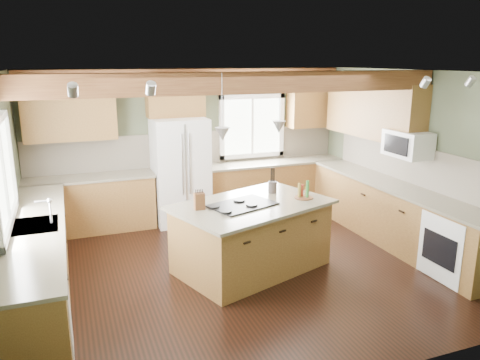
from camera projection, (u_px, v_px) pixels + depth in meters
name	position (u px, v px, depth m)	size (l,w,h in m)	color
floor	(241.00, 267.00, 6.36)	(5.60, 5.60, 0.00)	black
ceiling	(241.00, 72.00, 5.71)	(5.60, 5.60, 0.00)	silver
wall_back	(191.00, 143.00, 8.30)	(5.60, 5.60, 0.00)	#444A35
wall_left	(1.00, 197.00, 5.08)	(5.00, 5.00, 0.00)	#444A35
wall_right	(416.00, 159.00, 7.00)	(5.00, 5.00, 0.00)	#444A35
ceiling_beam	(243.00, 83.00, 5.69)	(5.55, 0.26, 0.26)	#512817
soffit_trim	(191.00, 72.00, 7.90)	(5.55, 0.20, 0.10)	#512817
backsplash_back	(192.00, 148.00, 8.31)	(5.58, 0.03, 0.58)	brown
backsplash_right	(412.00, 164.00, 7.06)	(0.03, 3.70, 0.58)	brown
base_cab_back_left	(91.00, 205.00, 7.63)	(2.02, 0.60, 0.88)	brown
counter_back_left	(89.00, 178.00, 7.52)	(2.06, 0.64, 0.04)	#4E4839
base_cab_back_right	(274.00, 186.00, 8.75)	(2.62, 0.60, 0.88)	brown
counter_back_right	(274.00, 162.00, 8.64)	(2.66, 0.64, 0.04)	#4E4839
base_cab_left	(39.00, 264.00, 5.44)	(0.60, 3.70, 0.88)	brown
counter_left	(35.00, 227.00, 5.33)	(0.64, 3.74, 0.04)	#4E4839
base_cab_right	(392.00, 215.00, 7.15)	(0.60, 3.70, 0.88)	brown
counter_right	(395.00, 186.00, 7.04)	(0.64, 3.74, 0.04)	#4E4839
upper_cab_back_left	(69.00, 112.00, 7.30)	(1.40, 0.35, 0.90)	brown
upper_cab_over_fridge	(175.00, 96.00, 7.82)	(0.96, 0.35, 0.70)	brown
upper_cab_right	(372.00, 110.00, 7.59)	(0.35, 2.20, 0.90)	brown
upper_cab_back_corner	(312.00, 103.00, 8.77)	(0.90, 0.35, 0.90)	brown
window_left	(0.00, 173.00, 5.07)	(0.04, 1.60, 1.05)	white
window_back	(252.00, 126.00, 8.61)	(1.10, 0.04, 1.00)	white
sink	(35.00, 226.00, 5.33)	(0.50, 0.65, 0.03)	#262628
faucet	(51.00, 212.00, 5.35)	(0.02, 0.02, 0.28)	#B2B2B7
dishwasher	(36.00, 321.00, 4.27)	(0.60, 0.60, 0.84)	white
oven	(458.00, 246.00, 5.98)	(0.60, 0.72, 0.84)	white
microwave	(408.00, 144.00, 6.81)	(0.40, 0.70, 0.38)	white
pendant_left	(222.00, 134.00, 5.59)	(0.18, 0.18, 0.16)	#B2B2B7
pendant_right	(279.00, 127.00, 6.17)	(0.18, 0.18, 0.16)	#B2B2B7
refrigerator	(181.00, 171.00, 7.95)	(0.90, 0.74, 1.80)	white
island	(251.00, 237.00, 6.24)	(1.88, 1.15, 0.88)	brown
island_top	(252.00, 205.00, 6.13)	(2.01, 1.28, 0.04)	#4E4839
cooktop	(242.00, 205.00, 6.02)	(0.82, 0.54, 0.02)	black
knife_block	(199.00, 201.00, 5.85)	(0.13, 0.10, 0.21)	brown
utensil_crock	(272.00, 187.00, 6.58)	(0.12, 0.12, 0.16)	#39342E
bottle_tray	(304.00, 190.00, 6.32)	(0.25, 0.25, 0.23)	brown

